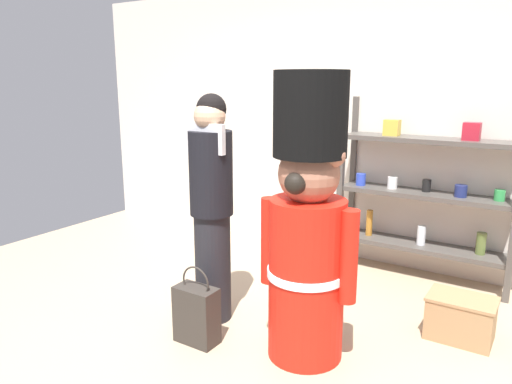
{
  "coord_description": "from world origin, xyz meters",
  "views": [
    {
      "loc": [
        1.65,
        -2.18,
        1.7
      ],
      "look_at": [
        0.02,
        0.36,
        1.0
      ],
      "focal_mm": 33.99,
      "sensor_mm": 36.0,
      "label": 1
    }
  ],
  "objects": [
    {
      "name": "ground_plane",
      "position": [
        0.0,
        0.0,
        0.0
      ],
      "size": [
        6.4,
        6.4,
        0.0
      ],
      "primitive_type": "plane",
      "color": "tan"
    },
    {
      "name": "back_wall",
      "position": [
        0.0,
        2.2,
        1.3
      ],
      "size": [
        6.4,
        0.12,
        2.6
      ],
      "primitive_type": "cube",
      "color": "silver",
      "rests_on": "ground_plane"
    },
    {
      "name": "merchandise_shelf",
      "position": [
        0.69,
        1.98,
        0.77
      ],
      "size": [
        1.47,
        0.35,
        1.55
      ],
      "color": "#4C4742",
      "rests_on": "ground_plane"
    },
    {
      "name": "teddy_bear_guard",
      "position": [
        0.41,
        0.32,
        0.84
      ],
      "size": [
        0.64,
        0.48,
        1.75
      ],
      "color": "red",
      "rests_on": "ground_plane"
    },
    {
      "name": "person_shopper",
      "position": [
        -0.37,
        0.4,
        0.86
      ],
      "size": [
        0.32,
        0.3,
        1.61
      ],
      "color": "black",
      "rests_on": "ground_plane"
    },
    {
      "name": "shopping_bag",
      "position": [
        -0.25,
        0.06,
        0.2
      ],
      "size": [
        0.29,
        0.16,
        0.53
      ],
      "color": "#332D28",
      "rests_on": "ground_plane"
    },
    {
      "name": "display_crate",
      "position": [
        1.2,
        1.05,
        0.15
      ],
      "size": [
        0.43,
        0.29,
        0.3
      ],
      "color": "#9E7A51",
      "rests_on": "ground_plane"
    }
  ]
}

